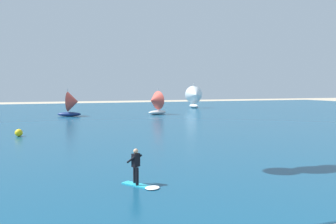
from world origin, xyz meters
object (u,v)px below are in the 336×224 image
object	(u,v)px
kitesurfer	(139,173)
marker_buoy	(19,133)
sailboat_mid_right	(72,104)
sailboat_outermost	(155,103)
sailboat_leading	(195,97)

from	to	relation	value
kitesurfer	marker_buoy	size ratio (longest dim) A/B	2.87
sailboat_mid_right	sailboat_outermost	distance (m)	12.84
kitesurfer	sailboat_outermost	size ratio (longest dim) A/B	0.46
kitesurfer	sailboat_mid_right	distance (m)	39.65
sailboat_mid_right	sailboat_leading	xyz separation A→B (m)	(26.16, 13.12, 0.50)
sailboat_outermost	marker_buoy	bearing A→B (deg)	-134.30
sailboat_leading	kitesurfer	bearing A→B (deg)	-116.73
sailboat_leading	marker_buoy	bearing A→B (deg)	-133.94
sailboat_mid_right	sailboat_outermost	xyz separation A→B (m)	(12.80, -1.00, 0.03)
kitesurfer	sailboat_leading	bearing A→B (deg)	63.27
sailboat_mid_right	sailboat_outermost	world-z (taller)	sailboat_outermost
sailboat_mid_right	marker_buoy	bearing A→B (deg)	-107.21
sailboat_outermost	kitesurfer	bearing A→B (deg)	-108.87
kitesurfer	marker_buoy	xyz separation A→B (m)	(-6.00, 18.96, -0.27)
kitesurfer	sailboat_outermost	world-z (taller)	sailboat_outermost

